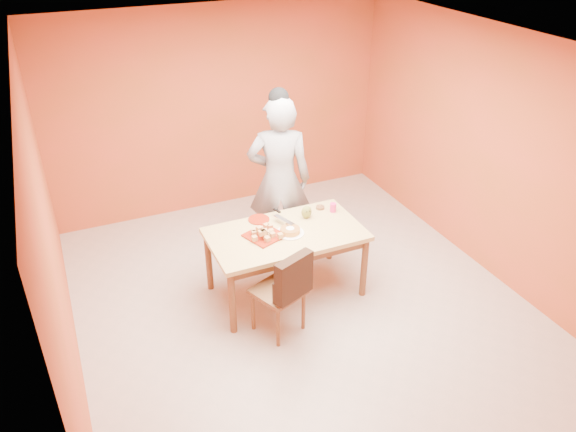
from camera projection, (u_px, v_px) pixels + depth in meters
name	position (u px, v px, depth m)	size (l,w,h in m)	color
floor	(299.00, 301.00, 6.03)	(5.00, 5.00, 0.00)	#B9AD9E
ceiling	(302.00, 46.00, 4.69)	(5.00, 5.00, 0.00)	silver
wall_back	(220.00, 110.00, 7.34)	(4.50, 4.50, 0.00)	#CF482F
wall_left	(51.00, 241.00, 4.57)	(5.00, 5.00, 0.00)	#CF482F
wall_right	(486.00, 152.00, 6.15)	(5.00, 5.00, 0.00)	#CF482F
dining_table	(286.00, 240.00, 5.86)	(1.60, 0.90, 0.76)	#DDC673
dining_chair	(279.00, 290.00, 5.40)	(0.58, 0.65, 0.96)	brown
pastry_pile	(264.00, 231.00, 5.71)	(0.30, 0.30, 0.10)	tan
person	(279.00, 180.00, 6.36)	(0.72, 0.47, 1.98)	gray
pastry_platter	(264.00, 236.00, 5.74)	(0.34, 0.34, 0.02)	maroon
red_dinner_plate	(259.00, 219.00, 6.03)	(0.23, 0.23, 0.01)	maroon
white_cake_plate	(290.00, 233.00, 5.79)	(0.29, 0.29, 0.01)	white
sponge_cake	(290.00, 230.00, 5.78)	(0.21, 0.21, 0.05)	orange
cake_server	(284.00, 220.00, 5.91)	(0.05, 0.28, 0.01)	silver
egg_ornament	(307.00, 212.00, 6.04)	(0.11, 0.09, 0.14)	olive
magenta_glass	(333.00, 208.00, 6.17)	(0.07, 0.07, 0.10)	#E3226F
checker_tin	(320.00, 207.00, 6.25)	(0.09, 0.09, 0.03)	#341F0E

